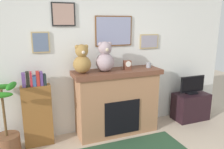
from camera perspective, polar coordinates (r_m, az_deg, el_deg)
back_wall at (r=3.96m, az=-2.32°, el=4.22°), size 5.20×0.15×2.60m
fireplace at (r=3.92m, az=1.25°, el=-6.91°), size 1.52×0.55×1.14m
bookshelf at (r=3.70m, az=-18.69°, el=-9.17°), size 0.44×0.16×1.21m
potted_plant at (r=3.69m, az=-25.65°, el=-13.48°), size 0.51×0.54×1.11m
tv_stand at (r=4.80m, az=19.55°, el=-7.73°), size 0.68×0.40×0.54m
television at (r=4.67m, az=19.98°, el=-2.66°), size 0.55×0.14×0.36m
candle_jar at (r=4.01m, az=9.40°, el=2.39°), size 0.08×0.08×0.09m
mantel_clock at (r=3.80m, az=3.95°, el=2.47°), size 0.12×0.09×0.15m
teddy_bear_cream at (r=3.52m, az=-7.72°, el=3.63°), size 0.29×0.29×0.46m
teddy_bear_grey at (r=3.63m, az=-1.81°, el=4.25°), size 0.30×0.30×0.49m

